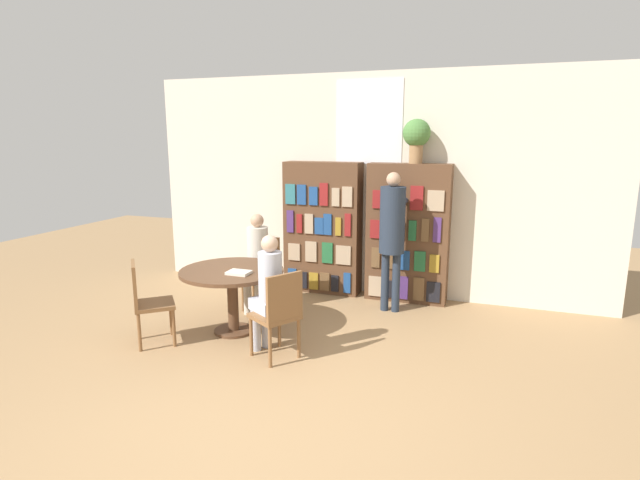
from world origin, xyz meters
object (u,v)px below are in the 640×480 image
object	(u,v)px
bookshelf_right	(408,234)
seated_reader_left	(257,257)
chair_near_camera	(146,299)
chair_left_side	(262,269)
librarian_standing	(392,227)
chair_far_side	(279,311)
seated_reader_right	(268,288)
flower_vase	(417,136)
reading_table	(232,281)
bookshelf_left	(323,228)

from	to	relation	value
bookshelf_right	seated_reader_left	distance (m)	2.00
bookshelf_right	chair_near_camera	world-z (taller)	bookshelf_right
chair_left_side	librarian_standing	world-z (taller)	librarian_standing
chair_left_side	chair_far_side	distance (m)	1.62
seated_reader_left	chair_far_side	bearing A→B (deg)	120.24
seated_reader_right	seated_reader_left	bearing A→B (deg)	62.91
flower_vase	chair_near_camera	bearing A→B (deg)	-134.99
flower_vase	librarian_standing	distance (m)	1.22
seated_reader_left	seated_reader_right	world-z (taller)	seated_reader_right
bookshelf_right	seated_reader_left	size ratio (longest dim) A/B	1.48
reading_table	seated_reader_left	xyz separation A→B (m)	(-0.06, 0.72, 0.10)
bookshelf_left	chair_left_side	xyz separation A→B (m)	(-0.51, -0.88, -0.41)
bookshelf_left	bookshelf_right	distance (m)	1.19
chair_near_camera	seated_reader_right	world-z (taller)	seated_reader_right
chair_near_camera	chair_far_side	xyz separation A→B (m)	(1.46, 0.12, 0.00)
bookshelf_left	chair_near_camera	world-z (taller)	bookshelf_left
bookshelf_left	librarian_standing	size ratio (longest dim) A/B	1.05
flower_vase	chair_far_side	world-z (taller)	flower_vase
bookshelf_right	librarian_standing	xyz separation A→B (m)	(-0.11, -0.50, 0.17)
seated_reader_left	librarian_standing	bearing A→B (deg)	-165.16
bookshelf_left	flower_vase	bearing A→B (deg)	0.22
flower_vase	chair_near_camera	world-z (taller)	flower_vase
flower_vase	seated_reader_right	size ratio (longest dim) A/B	0.45
bookshelf_right	flower_vase	world-z (taller)	flower_vase
flower_vase	bookshelf_left	bearing A→B (deg)	-179.78
reading_table	seated_reader_left	distance (m)	0.73
chair_near_camera	chair_far_side	distance (m)	1.47
reading_table	chair_near_camera	distance (m)	0.91
bookshelf_right	seated_reader_right	xyz separation A→B (m)	(-1.01, -2.16, -0.22)
chair_near_camera	reading_table	bearing A→B (deg)	90.00
reading_table	librarian_standing	xyz separation A→B (m)	(1.52, 1.28, 0.47)
bookshelf_left	chair_left_side	distance (m)	1.10
flower_vase	seated_reader_left	bearing A→B (deg)	-148.70
chair_near_camera	chair_far_side	world-z (taller)	same
bookshelf_right	chair_near_camera	bearing A→B (deg)	-134.24
reading_table	seated_reader_left	bearing A→B (deg)	94.67
bookshelf_left	chair_left_side	world-z (taller)	bookshelf_left
flower_vase	bookshelf_right	bearing A→B (deg)	-175.89
flower_vase	librarian_standing	world-z (taller)	flower_vase
flower_vase	seated_reader_right	distance (m)	2.84
chair_left_side	seated_reader_right	world-z (taller)	seated_reader_right
chair_left_side	chair_far_side	bearing A→B (deg)	117.00
chair_left_side	chair_far_side	size ratio (longest dim) A/B	1.00
seated_reader_right	bookshelf_left	bearing A→B (deg)	36.06
chair_left_side	seated_reader_right	distance (m)	1.47
reading_table	seated_reader_right	bearing A→B (deg)	-31.33
seated_reader_right	chair_far_side	bearing A→B (deg)	-90.00
chair_far_side	librarian_standing	bearing A→B (deg)	8.41
bookshelf_right	librarian_standing	distance (m)	0.54
chair_near_camera	librarian_standing	distance (m)	2.95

